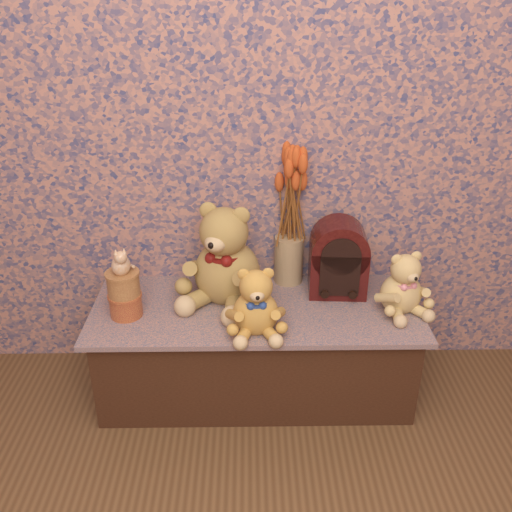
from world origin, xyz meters
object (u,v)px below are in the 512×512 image
at_px(biscuit_tin_lower, 126,305).
at_px(cat_figurine, 120,259).
at_px(cathedral_radio, 338,257).
at_px(teddy_large, 227,249).
at_px(teddy_small, 403,279).
at_px(teddy_medium, 256,297).
at_px(ceramic_vase, 289,259).

bearing_deg(biscuit_tin_lower, cat_figurine, 0.00).
relative_size(cathedral_radio, cat_figurine, 2.77).
bearing_deg(cat_figurine, teddy_large, 0.88).
bearing_deg(teddy_small, biscuit_tin_lower, 164.13).
relative_size(teddy_large, cathedral_radio, 1.38).
relative_size(teddy_medium, biscuit_tin_lower, 2.25).
relative_size(teddy_large, cat_figurine, 3.81).
relative_size(teddy_small, cat_figurine, 2.33).
height_order(ceramic_vase, biscuit_tin_lower, ceramic_vase).
relative_size(teddy_medium, ceramic_vase, 1.37).
bearing_deg(biscuit_tin_lower, cathedral_radio, 11.50).
bearing_deg(ceramic_vase, cat_figurine, -157.47).
xyz_separation_m(biscuit_tin_lower, cat_figurine, (0.00, 0.00, 0.19)).
bearing_deg(biscuit_tin_lower, teddy_small, 1.55).
bearing_deg(cat_figurine, biscuit_tin_lower, 162.22).
relative_size(ceramic_vase, cat_figurine, 1.77).
bearing_deg(teddy_medium, biscuit_tin_lower, 164.46).
bearing_deg(cathedral_radio, teddy_medium, -137.59).
relative_size(teddy_large, biscuit_tin_lower, 3.54).
relative_size(teddy_small, biscuit_tin_lower, 2.17).
bearing_deg(teddy_small, teddy_medium, 175.85).
bearing_deg(teddy_medium, teddy_large, 111.59).
height_order(teddy_medium, teddy_small, teddy_medium).
bearing_deg(teddy_medium, cat_figurine, 164.46).
bearing_deg(cathedral_radio, cat_figurine, -165.17).
relative_size(cathedral_radio, biscuit_tin_lower, 2.57).
bearing_deg(teddy_large, cat_figurine, -138.38).
xyz_separation_m(teddy_small, biscuit_tin_lower, (-1.02, -0.03, -0.09)).
bearing_deg(biscuit_tin_lower, teddy_large, 18.66).
distance_m(ceramic_vase, cat_figurine, 0.68).
distance_m(teddy_large, cathedral_radio, 0.44).
bearing_deg(cathedral_radio, ceramic_vase, 156.84).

